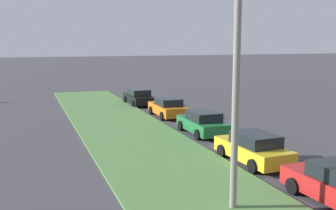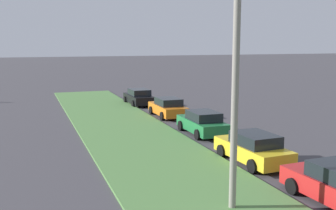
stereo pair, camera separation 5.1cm
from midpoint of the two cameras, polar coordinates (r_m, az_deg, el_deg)
grass_median at (r=17.79m, az=0.94°, el=-9.66°), size 60.00×6.00×0.12m
parked_car_yellow at (r=19.67m, az=11.95°, el=-6.03°), size 4.39×2.19×1.47m
parked_car_green at (r=25.21m, az=4.87°, el=-2.54°), size 4.31×2.03×1.47m
parked_car_orange at (r=30.93m, az=-0.09°, el=-0.35°), size 4.31×2.04×1.47m
parked_car_black at (r=36.77m, az=-4.23°, el=1.12°), size 4.34×2.10×1.47m
streetlight at (r=13.47m, az=10.96°, el=3.02°), size 0.79×2.86×7.50m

